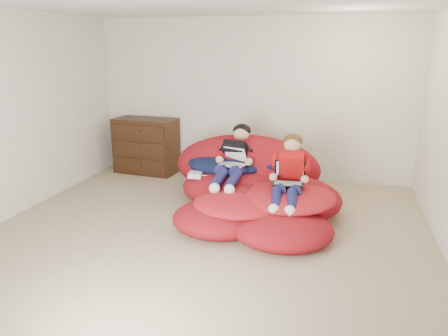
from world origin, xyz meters
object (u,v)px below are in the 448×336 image
at_px(laptop_black, 289,177).
at_px(older_boy, 236,155).
at_px(younger_boy, 289,171).
at_px(beanbag_pile, 253,187).
at_px(dresser, 146,146).
at_px(laptop_white, 234,160).

bearing_deg(laptop_black, older_boy, 146.83).
bearing_deg(younger_boy, older_boy, 148.71).
xyz_separation_m(older_boy, laptop_black, (0.77, -0.50, -0.09)).
bearing_deg(beanbag_pile, older_boy, 150.33).
xyz_separation_m(dresser, older_boy, (1.79, -1.05, 0.21)).
relative_size(beanbag_pile, laptop_white, 6.26).
bearing_deg(older_boy, laptop_black, -33.17).
xyz_separation_m(laptop_white, laptop_black, (0.77, -0.38, -0.06)).
distance_m(dresser, younger_boy, 2.98).
bearing_deg(laptop_white, younger_boy, -24.49).
height_order(dresser, laptop_black, dresser).
relative_size(younger_boy, laptop_black, 2.65).
xyz_separation_m(dresser, laptop_white, (1.79, -1.17, 0.17)).
relative_size(dresser, laptop_white, 2.75).
bearing_deg(dresser, laptop_black, -31.19).
height_order(beanbag_pile, laptop_white, beanbag_pile).
xyz_separation_m(beanbag_pile, laptop_black, (0.50, -0.35, 0.29)).
bearing_deg(laptop_white, dresser, 146.98).
relative_size(younger_boy, laptop_white, 2.68).
xyz_separation_m(younger_boy, laptop_black, (-0.00, -0.04, -0.07)).
relative_size(beanbag_pile, younger_boy, 2.34).
distance_m(beanbag_pile, laptop_white, 0.44).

